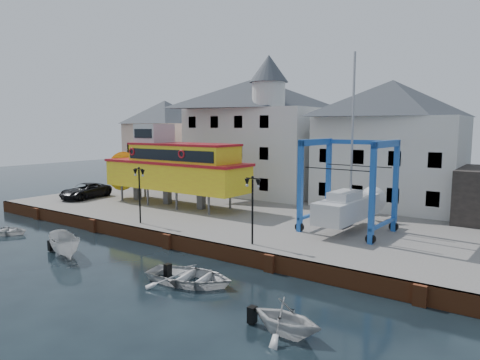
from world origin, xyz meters
The scene contains 15 objects.
ground centered at (0.00, 0.00, 0.00)m, with size 140.00×140.00×0.00m, color black.
hardstanding centered at (0.00, 11.00, 0.50)m, with size 44.00×22.00×1.00m, color #615C55.
quay_wall centered at (0.00, 0.10, 0.50)m, with size 44.00×0.47×1.00m.
building_pink centered at (-18.00, 18.00, 6.15)m, with size 8.00×7.00×10.30m.
building_white_main centered at (-4.87, 18.39, 7.34)m, with size 14.00×8.30×14.00m.
building_white_right centered at (9.00, 19.00, 6.60)m, with size 12.00×8.00×11.20m.
lamp_post_left centered at (-4.00, 1.20, 4.17)m, with size 1.12×0.32×4.20m.
lamp_post_right centered at (6.00, 1.20, 4.17)m, with size 1.12×0.32×4.20m.
tour_boat centered at (-7.98, 8.10, 4.48)m, with size 16.98×4.27×7.37m.
travel_lift centered at (9.56, 8.32, 3.02)m, with size 5.88×8.08×12.06m.
van centered at (-17.03, 5.67, 1.75)m, with size 2.48×5.39×1.50m, color black.
motorboat_a centered at (-4.22, -4.87, 0.00)m, with size 1.57×4.18×1.62m, color silver.
motorboat_b centered at (5.52, -3.98, 0.00)m, with size 3.41×4.78×0.99m, color silver.
motorboat_c centered at (12.32, -5.96, 0.00)m, with size 2.58×2.99×1.58m, color silver.
motorboat_d centered at (-13.00, -4.39, 0.00)m, with size 2.59×3.62×0.75m, color silver.
Camera 1 is at (20.01, -20.04, 8.14)m, focal length 32.00 mm.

